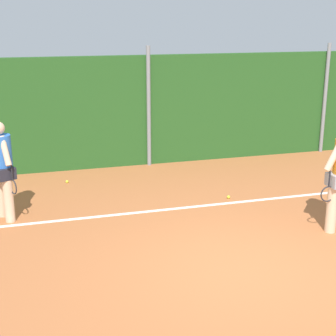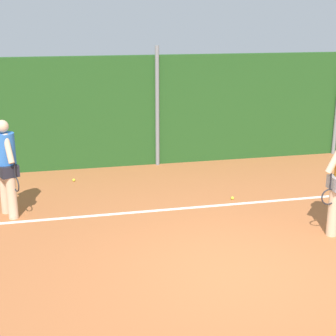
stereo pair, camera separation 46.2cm
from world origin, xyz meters
TOP-DOWN VIEW (x-y plane):
  - ground_plane at (0.00, 1.76)m, footprint 26.16×26.16m
  - hedge_fence_backdrop at (0.00, 6.00)m, footprint 17.00×0.25m
  - fence_post_center at (0.00, 5.82)m, footprint 0.10×0.10m
  - court_baseline_paint at (0.00, 2.67)m, footprint 12.43×0.10m
  - player_midcourt at (-3.41, 3.05)m, footprint 0.50×0.75m
  - tennis_ball_1 at (0.96, 2.94)m, footprint 0.07×0.07m
  - tennis_ball_5 at (-2.14, 4.89)m, footprint 0.07×0.07m

SIDE VIEW (x-z plane):
  - ground_plane at x=0.00m, z-range 0.00..0.00m
  - court_baseline_paint at x=0.00m, z-range 0.00..0.01m
  - tennis_ball_1 at x=0.96m, z-range 0.00..0.07m
  - tennis_ball_5 at x=-2.14m, z-range 0.00..0.07m
  - player_midcourt at x=-3.41m, z-range 0.11..1.93m
  - hedge_fence_backdrop at x=0.00m, z-range 0.00..2.71m
  - fence_post_center at x=0.00m, z-range 0.00..2.94m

